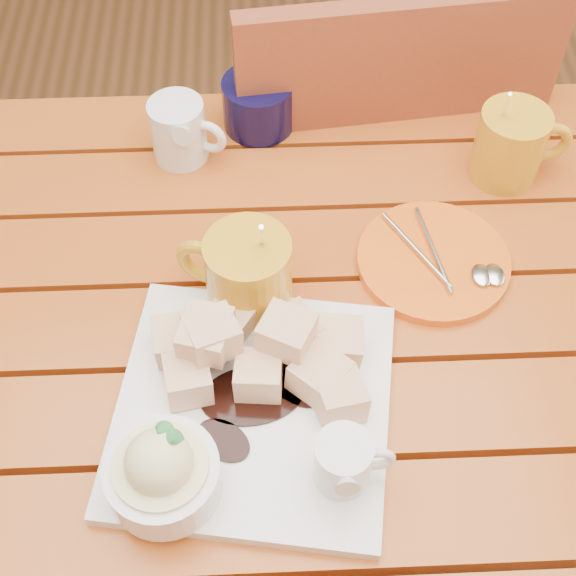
{
  "coord_description": "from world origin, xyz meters",
  "views": [
    {
      "loc": [
        0.01,
        -0.51,
        1.51
      ],
      "look_at": [
        0.03,
        -0.01,
        0.82
      ],
      "focal_mm": 50.0,
      "sensor_mm": 36.0,
      "label": 1
    }
  ],
  "objects_px": {
    "table": "(261,370)",
    "coffee_mug_left": "(246,274)",
    "dessert_plate": "(236,411)",
    "coffee_mug_right": "(512,144)",
    "chair_far": "(364,173)",
    "orange_saucer": "(435,261)"
  },
  "relations": [
    {
      "from": "table",
      "to": "dessert_plate",
      "type": "bearing_deg",
      "value": -100.55
    },
    {
      "from": "chair_far",
      "to": "dessert_plate",
      "type": "bearing_deg",
      "value": 64.19
    },
    {
      "from": "dessert_plate",
      "to": "coffee_mug_right",
      "type": "height_order",
      "value": "coffee_mug_right"
    },
    {
      "from": "dessert_plate",
      "to": "coffee_mug_left",
      "type": "relative_size",
      "value": 2.03
    },
    {
      "from": "table",
      "to": "chair_far",
      "type": "xyz_separation_m",
      "value": [
        0.18,
        0.46,
        -0.12
      ]
    },
    {
      "from": "table",
      "to": "orange_saucer",
      "type": "height_order",
      "value": "orange_saucer"
    },
    {
      "from": "dessert_plate",
      "to": "orange_saucer",
      "type": "distance_m",
      "value": 0.31
    },
    {
      "from": "table",
      "to": "dessert_plate",
      "type": "xyz_separation_m",
      "value": [
        -0.02,
        -0.13,
        0.14
      ]
    },
    {
      "from": "coffee_mug_right",
      "to": "orange_saucer",
      "type": "height_order",
      "value": "coffee_mug_right"
    },
    {
      "from": "coffee_mug_right",
      "to": "orange_saucer",
      "type": "relative_size",
      "value": 0.81
    },
    {
      "from": "dessert_plate",
      "to": "chair_far",
      "type": "height_order",
      "value": "chair_far"
    },
    {
      "from": "table",
      "to": "coffee_mug_left",
      "type": "bearing_deg",
      "value": 113.68
    },
    {
      "from": "coffee_mug_right",
      "to": "chair_far",
      "type": "distance_m",
      "value": 0.39
    },
    {
      "from": "table",
      "to": "coffee_mug_left",
      "type": "xyz_separation_m",
      "value": [
        -0.01,
        0.03,
        0.16
      ]
    },
    {
      "from": "table",
      "to": "chair_far",
      "type": "relative_size",
      "value": 1.29
    },
    {
      "from": "coffee_mug_right",
      "to": "dessert_plate",
      "type": "bearing_deg",
      "value": -138.28
    },
    {
      "from": "coffee_mug_left",
      "to": "orange_saucer",
      "type": "relative_size",
      "value": 0.87
    },
    {
      "from": "orange_saucer",
      "to": "chair_far",
      "type": "relative_size",
      "value": 0.2
    },
    {
      "from": "table",
      "to": "dessert_plate",
      "type": "height_order",
      "value": "dessert_plate"
    },
    {
      "from": "coffee_mug_left",
      "to": "coffee_mug_right",
      "type": "bearing_deg",
      "value": 53.26
    },
    {
      "from": "coffee_mug_left",
      "to": "dessert_plate",
      "type": "bearing_deg",
      "value": -71.51
    },
    {
      "from": "coffee_mug_right",
      "to": "chair_far",
      "type": "relative_size",
      "value": 0.16
    }
  ]
}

